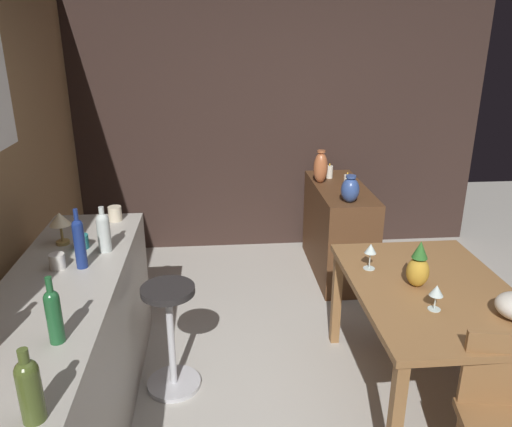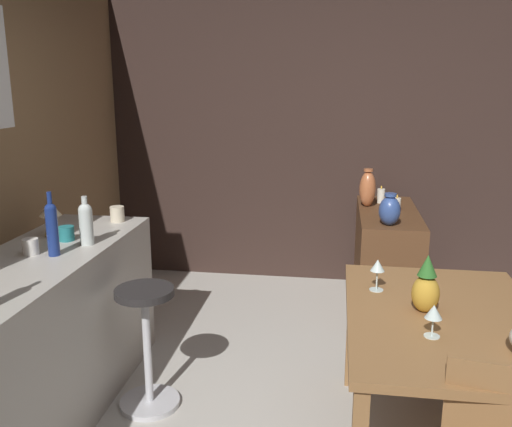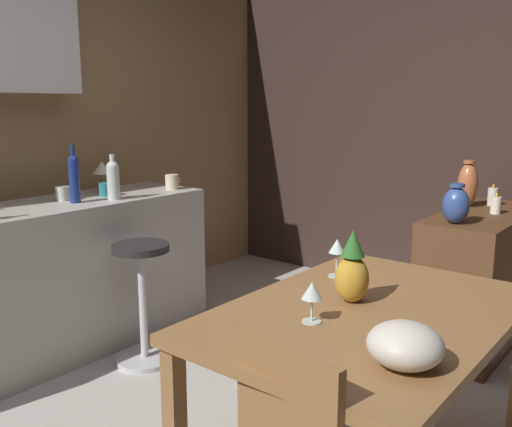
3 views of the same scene
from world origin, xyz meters
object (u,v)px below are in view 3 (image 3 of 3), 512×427
Objects in this scene: vase_ceramic_blue at (456,205)px; vase_copper at (468,185)px; wine_bottle_clear at (113,178)px; cup_white at (63,193)px; pineapple_centerpiece at (352,271)px; wine_bottle_cobalt at (74,177)px; cup_cream at (172,182)px; sideboard_cabinet at (480,278)px; bar_stool at (143,300)px; pillar_candle_tall at (496,205)px; pillar_candle_short at (493,197)px; cup_teal at (106,189)px; counter_lamp at (102,170)px; wine_glass_right at (312,292)px; dining_table at (368,332)px; wine_glass_left at (337,248)px; fruit_bowl at (405,345)px.

vase_copper is (0.55, 0.12, 0.04)m from vase_ceramic_blue.
wine_bottle_clear reaches higher than cup_white.
wine_bottle_cobalt is (0.07, 1.86, 0.20)m from pineapple_centerpiece.
cup_cream is 1.92m from vase_copper.
bar_stool is (-1.50, 1.40, -0.04)m from sideboard_cabinet.
pillar_candle_tall is 0.91× the size of pillar_candle_short.
pineapple_centerpiece is 2.35× the size of cup_white.
cup_cream is at bearing 122.36° from vase_copper.
cup_teal is 0.18m from counter_lamp.
vase_copper reaches higher than cup_cream.
wine_bottle_cobalt reaches higher than cup_teal.
wine_glass_right is (-0.44, -1.42, 0.47)m from bar_stool.
cup_cream is (0.71, -0.18, 0.01)m from cup_white.
pillar_candle_short is at bearing -38.59° from vase_copper.
counter_lamp is 2.45m from pillar_candle_tall.
vase_ceramic_blue is 0.57m from vase_copper.
vase_ceramic_blue is at bearing -60.38° from wine_bottle_clear.
cup_white reaches higher than dining_table.
wine_glass_left is 1.47m from pillar_candle_tall.
counter_lamp is 1.44× the size of pillar_candle_short.
wine_glass_left is 1.03m from vase_ceramic_blue.
vase_ceramic_blue is at bearing 6.70° from dining_table.
pillar_candle_tall reaches higher than sideboard_cabinet.
wine_glass_left is 1.79m from cup_white.
sideboard_cabinet is 2.06m from cup_cream.
dining_table is at bearing -22.27° from wine_glass_right.
cup_white is 0.27m from cup_teal.
wine_glass_left reaches higher than wine_glass_right.
wine_glass_right is at bearing -106.94° from wine_bottle_clear.
vase_ceramic_blue reaches higher than dining_table.
cup_white reaches higher than wine_glass_right.
cup_white reaches higher than sideboard_cabinet.
vase_ceramic_blue is (1.51, 0.06, 0.08)m from wine_glass_right.
cup_cream is at bearing -14.67° from cup_teal.
wine_bottle_cobalt reaches higher than cup_cream.
cup_white is 0.84× the size of pillar_candle_short.
dining_table is 0.22m from pineapple_centerpiece.
vase_ceramic_blue is (-0.70, -0.01, 0.05)m from pillar_candle_short.
wine_glass_left is 1.40× the size of cup_white.
bar_stool is 4.94× the size of wine_glass_right.
counter_lamp is (0.34, 0.07, 0.10)m from cup_white.
fruit_bowl is at bearing -106.88° from bar_stool.
fruit_bowl is (-0.37, -0.38, -0.05)m from pineapple_centerpiece.
vase_ceramic_blue is (0.92, -1.86, -0.02)m from cup_teal.
dining_table is 2.08m from cup_cream.
sideboard_cabinet is 5.47× the size of counter_lamp.
vase_copper is (2.07, 0.18, 0.12)m from wine_glass_right.
bar_stool is 5.00× the size of pillar_candle_short.
wine_glass_left is at bearing 172.05° from vase_ceramic_blue.
pillar_candle_short is at bearing 1.99° from pineapple_centerpiece.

